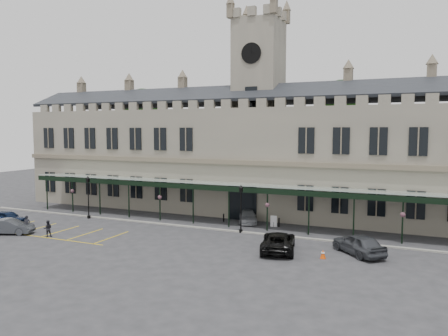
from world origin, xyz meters
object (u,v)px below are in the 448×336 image
at_px(car_van, 278,242).
at_px(car_right_a, 359,244).
at_px(lamp_post_left, 88,193).
at_px(car_left_a, 7,218).
at_px(car_left_b, 10,227).
at_px(sign_board, 274,221).
at_px(person_b, 48,229).
at_px(station_building, 258,157).
at_px(car_taxi, 248,216).
at_px(clock_tower, 259,100).
at_px(traffic_cone, 323,254).
at_px(person_a, 27,225).
at_px(lamp_post_mid, 241,204).

distance_m(car_van, car_right_a, 6.20).
bearing_deg(lamp_post_left, car_left_a, -131.46).
xyz_separation_m(car_left_b, car_right_a, (30.50, 6.06, 0.13)).
distance_m(sign_board, person_b, 21.30).
bearing_deg(station_building, car_left_b, -131.76).
height_order(car_left_a, car_taxi, car_left_a).
height_order(clock_tower, traffic_cone, clock_tower).
bearing_deg(person_a, car_taxi, 7.40).
bearing_deg(person_b, car_right_a, 148.30).
bearing_deg(clock_tower, car_left_a, -141.02).
xyz_separation_m(lamp_post_left, traffic_cone, (26.39, -4.76, -2.44)).
bearing_deg(person_b, person_a, -46.53).
distance_m(station_building, car_left_b, 26.90).
height_order(lamp_post_mid, sign_board, lamp_post_mid).
distance_m(lamp_post_left, car_van, 23.18).
xyz_separation_m(lamp_post_mid, person_b, (-15.40, -8.53, -1.94)).
bearing_deg(lamp_post_left, station_building, 34.81).
bearing_deg(lamp_post_mid, car_left_b, -154.89).
distance_m(clock_tower, person_a, 27.74).
bearing_deg(car_taxi, person_b, -159.47).
bearing_deg(clock_tower, lamp_post_mid, -79.38).
bearing_deg(person_a, lamp_post_left, 57.24).
relative_size(lamp_post_mid, car_left_b, 1.06).
height_order(lamp_post_left, car_van, lamp_post_left).
bearing_deg(car_van, person_a, -4.09).
distance_m(clock_tower, car_left_a, 29.72).
relative_size(clock_tower, car_left_b, 5.80).
relative_size(traffic_cone, car_left_a, 0.16).
height_order(car_left_a, person_a, person_a).
bearing_deg(car_right_a, station_building, -89.56).
height_order(sign_board, car_right_a, car_right_a).
distance_m(lamp_post_mid, car_left_b, 21.61).
height_order(lamp_post_left, person_a, lamp_post_left).
height_order(person_a, person_b, person_a).
xyz_separation_m(lamp_post_left, car_van, (22.72, -4.16, -2.01)).
bearing_deg(car_left_b, car_van, -101.75).
height_order(sign_board, car_left_a, car_left_a).
distance_m(clock_tower, traffic_cone, 22.93).
relative_size(car_taxi, person_a, 2.56).
xyz_separation_m(car_left_a, person_b, (7.58, -2.09, 0.03)).
height_order(lamp_post_mid, person_a, lamp_post_mid).
bearing_deg(car_van, sign_board, -83.75).
bearing_deg(station_building, car_left_a, -141.17).
xyz_separation_m(car_van, person_a, (-23.15, -3.76, 0.08)).
height_order(lamp_post_left, lamp_post_mid, lamp_post_left).
distance_m(clock_tower, car_taxi, 13.88).
distance_m(lamp_post_left, person_a, 8.16).
relative_size(clock_tower, sign_board, 22.08).
distance_m(clock_tower, car_right_a, 22.49).
distance_m(car_left_b, car_right_a, 31.10).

